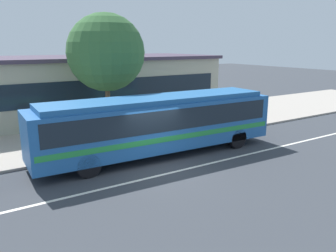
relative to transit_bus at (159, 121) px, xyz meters
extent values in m
plane|color=#353940|center=(-0.98, -1.52, -1.65)|extent=(120.00, 120.00, 0.00)
cube|color=#A49A8F|center=(-0.98, 5.35, -1.59)|extent=(60.00, 8.00, 0.12)
cube|color=silver|center=(-0.98, -2.32, -1.65)|extent=(56.00, 0.16, 0.01)
cube|color=#235CA1|center=(-0.02, 0.00, -0.14)|extent=(11.94, 2.88, 2.17)
cube|color=#225D9A|center=(-0.02, 0.00, 1.06)|extent=(10.98, 2.55, 0.24)
cube|color=#19232D|center=(-0.02, 0.00, 0.29)|extent=(11.23, 2.88, 0.95)
cube|color=#258F41|center=(-0.02, 0.00, -0.53)|extent=(11.71, 2.90, 0.24)
cube|color=#19232D|center=(5.86, -0.21, 0.29)|extent=(0.20, 2.17, 1.04)
cylinder|color=black|center=(4.05, 0.95, -1.15)|extent=(1.01, 0.32, 1.00)
cylinder|color=black|center=(3.98, -1.23, -1.15)|extent=(1.01, 0.32, 1.00)
cylinder|color=black|center=(-3.77, 1.22, -1.15)|extent=(1.01, 0.32, 1.00)
cylinder|color=black|center=(-3.85, -0.95, -1.15)|extent=(1.01, 0.32, 1.00)
cylinder|color=navy|center=(-0.70, 2.59, -1.13)|extent=(0.14, 0.14, 0.81)
cylinder|color=navy|center=(-0.56, 2.68, -1.13)|extent=(0.14, 0.14, 0.81)
cylinder|color=gold|center=(-0.63, 2.63, -0.40)|extent=(0.47, 0.47, 0.65)
sphere|color=#DAA57F|center=(-0.63, 2.63, 0.03)|extent=(0.21, 0.21, 0.21)
cylinder|color=brown|center=(-0.53, 4.81, 0.03)|extent=(0.27, 0.27, 3.12)
sphere|color=#356434|center=(-0.53, 4.81, 3.11)|extent=(4.35, 4.35, 4.35)
cube|color=#A6A48F|center=(0.18, 11.41, 0.41)|extent=(19.69, 8.07, 4.12)
cube|color=#19232D|center=(0.18, 7.35, 0.62)|extent=(18.12, 0.04, 1.48)
cube|color=#423648|center=(0.18, 11.41, 2.59)|extent=(20.09, 8.47, 0.24)
camera|label=1|loc=(-7.99, -13.34, 3.54)|focal=36.02mm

